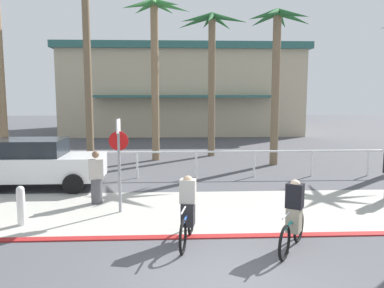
% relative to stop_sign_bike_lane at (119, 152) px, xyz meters
% --- Properties ---
extents(ground_plane, '(80.00, 80.00, 0.00)m').
position_rel_stop_sign_bike_lane_xyz_m(ground_plane, '(2.33, 5.86, -1.68)').
color(ground_plane, '#4C4C51').
extents(sidewalk_strip, '(44.00, 4.00, 0.02)m').
position_rel_stop_sign_bike_lane_xyz_m(sidewalk_strip, '(2.33, 0.06, -1.67)').
color(sidewalk_strip, '#ADAAA0').
rests_on(sidewalk_strip, ground).
extents(curb_paint, '(44.00, 0.24, 0.03)m').
position_rel_stop_sign_bike_lane_xyz_m(curb_paint, '(2.33, -1.94, -1.66)').
color(curb_paint, maroon).
rests_on(curb_paint, ground).
extents(building_backdrop, '(18.73, 12.79, 6.89)m').
position_rel_stop_sign_bike_lane_xyz_m(building_backdrop, '(2.17, 23.55, 1.79)').
color(building_backdrop, '#BCAD8E').
rests_on(building_backdrop, ground).
extents(rail_fence, '(18.21, 0.08, 1.04)m').
position_rel_stop_sign_bike_lane_xyz_m(rail_fence, '(2.33, 4.36, -0.84)').
color(rail_fence, white).
rests_on(rail_fence, ground).
extents(stop_sign_bike_lane, '(0.52, 0.56, 2.56)m').
position_rel_stop_sign_bike_lane_xyz_m(stop_sign_bike_lane, '(0.00, 0.00, 0.00)').
color(stop_sign_bike_lane, gray).
rests_on(stop_sign_bike_lane, ground).
extents(bollard_0, '(0.20, 0.20, 1.00)m').
position_rel_stop_sign_bike_lane_xyz_m(bollard_0, '(-2.29, -0.94, -1.16)').
color(bollard_0, white).
rests_on(bollard_0, ground).
extents(palm_tree_2, '(3.24, 3.30, 8.84)m').
position_rel_stop_sign_bike_lane_xyz_m(palm_tree_2, '(-2.67, 9.12, 4.91)').
color(palm_tree_2, '#756047').
rests_on(palm_tree_2, ground).
extents(palm_tree_3, '(3.23, 2.99, 7.58)m').
position_rel_stop_sign_bike_lane_xyz_m(palm_tree_3, '(0.62, 8.32, 4.02)').
color(palm_tree_3, '#846B4C').
rests_on(palm_tree_3, ground).
extents(palm_tree_4, '(3.59, 2.98, 7.23)m').
position_rel_stop_sign_bike_lane_xyz_m(palm_tree_4, '(3.41, 9.60, 3.75)').
color(palm_tree_4, '#756047').
rests_on(palm_tree_4, ground).
extents(palm_tree_5, '(2.80, 3.23, 6.90)m').
position_rel_stop_sign_bike_lane_xyz_m(palm_tree_5, '(6.03, 6.89, 3.35)').
color(palm_tree_5, '#756047').
rests_on(palm_tree_5, ground).
extents(car_white_1, '(4.40, 2.02, 1.69)m').
position_rel_stop_sign_bike_lane_xyz_m(car_white_1, '(-3.25, 2.95, -0.81)').
color(car_white_1, white).
rests_on(car_white_1, ground).
extents(cyclist_blue_0, '(0.42, 1.80, 1.50)m').
position_rel_stop_sign_bike_lane_xyz_m(cyclist_blue_0, '(1.77, -2.16, -0.98)').
color(cyclist_blue_0, black).
rests_on(cyclist_blue_0, ground).
extents(cyclist_teal_1, '(1.02, 1.57, 1.50)m').
position_rel_stop_sign_bike_lane_xyz_m(cyclist_teal_1, '(3.97, -2.65, -0.98)').
color(cyclist_teal_1, black).
rests_on(cyclist_teal_1, ground).
extents(pedestrian_1, '(0.46, 0.40, 1.58)m').
position_rel_stop_sign_bike_lane_xyz_m(pedestrian_1, '(-0.81, 0.89, -0.95)').
color(pedestrian_1, '#4C4C51').
rests_on(pedestrian_1, ground).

